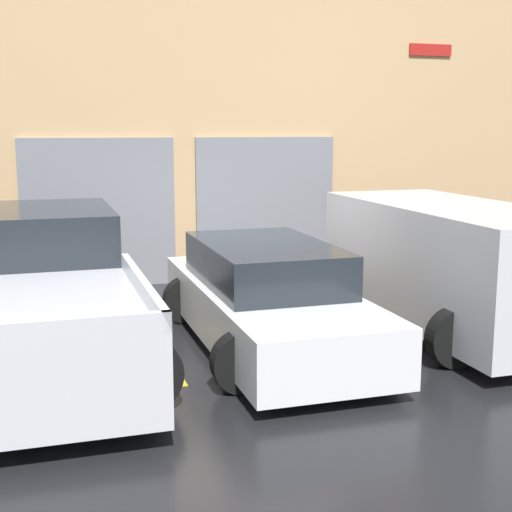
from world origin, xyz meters
name	(u,v)px	position (x,y,z in m)	size (l,w,h in m)	color
ground_plane	(242,322)	(0.00, 0.00, 0.00)	(28.00, 28.00, 0.00)	black
shophouse_building	(191,120)	(0.00, 3.29, 2.92)	(16.92, 0.68, 5.89)	tan
pickup_truck	(49,294)	(-2.66, -0.89, 0.81)	(2.44, 5.34, 1.72)	silver
sedan_white	(267,298)	(0.00, -1.17, 0.63)	(2.18, 4.67, 1.34)	white
sedan_side	(451,263)	(2.66, -1.20, 0.95)	(2.32, 4.54, 1.75)	silver
parking_stripe_left	(165,356)	(-1.33, -1.20, 0.00)	(0.12, 2.20, 0.01)	gold
parking_stripe_centre	(361,337)	(1.33, -1.20, 0.00)	(0.12, 2.20, 0.01)	gold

